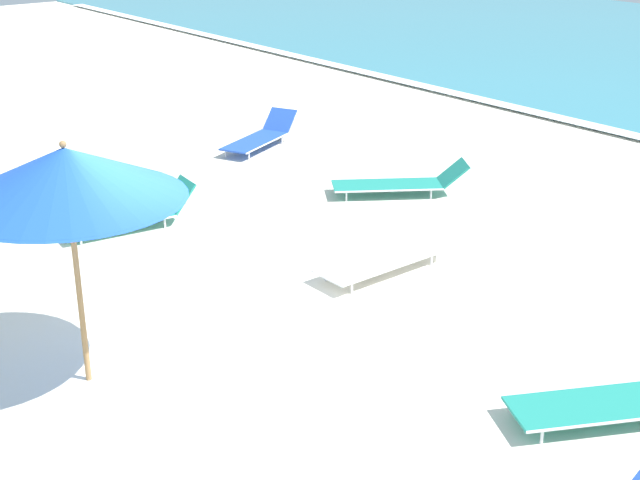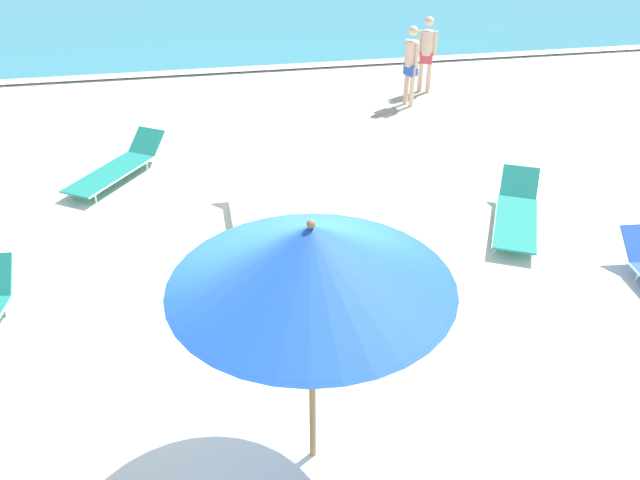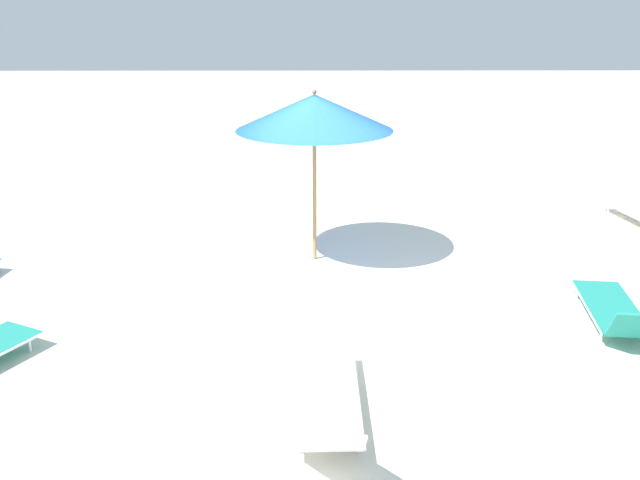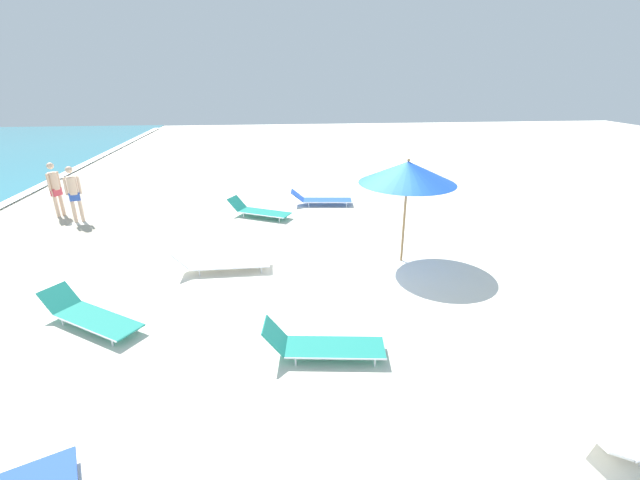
% 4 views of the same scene
% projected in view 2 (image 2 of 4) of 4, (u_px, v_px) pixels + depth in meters
% --- Properties ---
extents(ground_plane, '(60.00, 60.00, 0.16)m').
position_uv_depth(ground_plane, '(275.00, 368.00, 7.05)').
color(ground_plane, silver).
extents(ocean_water, '(60.00, 18.87, 0.07)m').
position_uv_depth(ocean_water, '(205.00, 3.00, 24.24)').
color(ocean_water, teal).
rests_on(ocean_water, ground_plane).
extents(beach_umbrella, '(2.28, 2.28, 2.56)m').
position_uv_depth(beach_umbrella, '(311.00, 257.00, 4.76)').
color(beach_umbrella, '#9E7547').
rests_on(beach_umbrella, ground_plane).
extents(sun_lounger_beside_umbrella, '(1.73, 2.17, 0.54)m').
position_uv_depth(sun_lounger_beside_umbrella, '(118.00, 167.00, 10.96)').
color(sun_lounger_beside_umbrella, '#1E8475').
rests_on(sun_lounger_beside_umbrella, ground_plane).
extents(sun_lounger_near_water_right, '(0.65, 2.22, 0.58)m').
position_uv_depth(sun_lounger_near_water_right, '(252.00, 214.00, 9.49)').
color(sun_lounger_near_water_right, white).
rests_on(sun_lounger_near_water_right, ground_plane).
extents(sun_lounger_mid_beach_pair_a, '(1.49, 2.11, 0.57)m').
position_uv_depth(sun_lounger_mid_beach_pair_a, '(517.00, 213.00, 9.50)').
color(sun_lounger_mid_beach_pair_a, '#1E8475').
rests_on(sun_lounger_mid_beach_pair_a, ground_plane).
extents(beachgoer_wading_adult, '(0.42, 0.29, 1.76)m').
position_uv_depth(beachgoer_wading_adult, '(427.00, 50.00, 14.61)').
color(beachgoer_wading_adult, beige).
rests_on(beachgoer_wading_adult, ground_plane).
extents(beachgoer_shoreline_child, '(0.27, 0.43, 1.76)m').
position_uv_depth(beachgoer_shoreline_child, '(411.00, 61.00, 13.81)').
color(beachgoer_shoreline_child, beige).
rests_on(beachgoer_shoreline_child, ground_plane).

